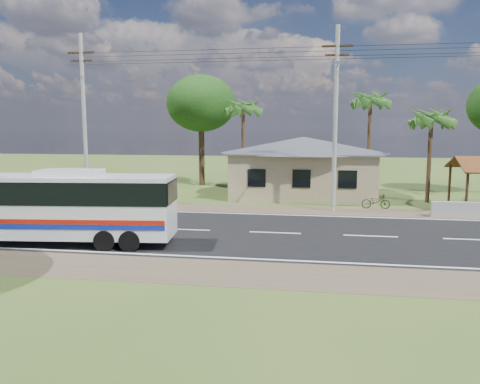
{
  "coord_description": "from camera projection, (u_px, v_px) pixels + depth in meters",
  "views": [
    {
      "loc": [
        1.78,
        -22.21,
        5.11
      ],
      "look_at": [
        -1.89,
        1.0,
        1.84
      ],
      "focal_mm": 35.0,
      "sensor_mm": 36.0,
      "label": 1
    }
  ],
  "objects": [
    {
      "name": "utility_poles",
      "position": [
        330.0,
        116.0,
        27.84
      ],
      "size": [
        32.8,
        2.22,
        11.0
      ],
      "color": "#9E9E99",
      "rests_on": "ground"
    },
    {
      "name": "palm_near",
      "position": [
        432.0,
        118.0,
        31.21
      ],
      "size": [
        2.8,
        2.8,
        6.7
      ],
      "color": "#47301E",
      "rests_on": "ground"
    },
    {
      "name": "palm_far",
      "position": [
        243.0,
        108.0,
        38.06
      ],
      "size": [
        2.8,
        2.8,
        7.7
      ],
      "color": "#47301E",
      "rests_on": "ground"
    },
    {
      "name": "motorcycle",
      "position": [
        376.0,
        201.0,
        29.45
      ],
      "size": [
        1.75,
        0.63,
        0.92
      ],
      "primitive_type": "imported",
      "rotation": [
        0.0,
        0.0,
        1.56
      ],
      "color": "black",
      "rests_on": "ground"
    },
    {
      "name": "coach_bus",
      "position": [
        52.0,
        202.0,
        20.31
      ],
      "size": [
        10.81,
        3.34,
        3.3
      ],
      "rotation": [
        0.0,
        0.0,
        0.1
      ],
      "color": "silver",
      "rests_on": "ground"
    },
    {
      "name": "house",
      "position": [
        303.0,
        160.0,
        34.9
      ],
      "size": [
        12.4,
        10.0,
        5.0
      ],
      "color": "tan",
      "rests_on": "ground"
    },
    {
      "name": "road",
      "position": [
        275.0,
        233.0,
        22.7
      ],
      "size": [
        120.0,
        16.0,
        0.03
      ],
      "color": "black",
      "rests_on": "ground"
    },
    {
      "name": "tree_behind_house",
      "position": [
        201.0,
        104.0,
        40.57
      ],
      "size": [
        6.0,
        6.0,
        9.61
      ],
      "color": "#47301E",
      "rests_on": "ground"
    },
    {
      "name": "palm_mid",
      "position": [
        371.0,
        100.0,
        35.95
      ],
      "size": [
        2.8,
        2.8,
        8.2
      ],
      "color": "#47301E",
      "rests_on": "ground"
    },
    {
      "name": "ground",
      "position": [
        275.0,
        233.0,
        22.71
      ],
      "size": [
        120.0,
        120.0,
        0.0
      ],
      "primitive_type": "plane",
      "color": "#364C1B",
      "rests_on": "ground"
    }
  ]
}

